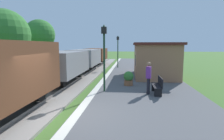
{
  "coord_description": "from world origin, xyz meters",
  "views": [
    {
      "loc": [
        2.37,
        -6.54,
        2.82
      ],
      "look_at": [
        1.11,
        6.35,
        1.09
      ],
      "focal_mm": 29.68,
      "sensor_mm": 36.0,
      "label": 1
    }
  ],
  "objects_px": {
    "station_hut": "(154,59)",
    "bench_near_hut": "(158,85)",
    "lamp_post_near": "(104,46)",
    "freight_train": "(74,61)",
    "potted_planter": "(129,78)",
    "lamp_post_far": "(118,46)",
    "tree_field_left": "(40,35)",
    "person_waiting": "(149,77)",
    "tree_trackside_far": "(4,35)"
  },
  "relations": [
    {
      "from": "lamp_post_far",
      "to": "tree_field_left",
      "type": "bearing_deg",
      "value": 174.4
    },
    {
      "from": "bench_near_hut",
      "to": "person_waiting",
      "type": "bearing_deg",
      "value": -170.61
    },
    {
      "from": "station_hut",
      "to": "tree_field_left",
      "type": "relative_size",
      "value": 0.96
    },
    {
      "from": "station_hut",
      "to": "bench_near_hut",
      "type": "height_order",
      "value": "station_hut"
    },
    {
      "from": "bench_near_hut",
      "to": "lamp_post_near",
      "type": "relative_size",
      "value": 0.41
    },
    {
      "from": "lamp_post_near",
      "to": "potted_planter",
      "type": "bearing_deg",
      "value": 51.43
    },
    {
      "from": "station_hut",
      "to": "lamp_post_near",
      "type": "relative_size",
      "value": 1.57
    },
    {
      "from": "tree_trackside_far",
      "to": "lamp_post_far",
      "type": "bearing_deg",
      "value": 30.39
    },
    {
      "from": "lamp_post_far",
      "to": "tree_field_left",
      "type": "height_order",
      "value": "tree_field_left"
    },
    {
      "from": "freight_train",
      "to": "potted_planter",
      "type": "height_order",
      "value": "freight_train"
    },
    {
      "from": "lamp_post_near",
      "to": "freight_train",
      "type": "bearing_deg",
      "value": 122.45
    },
    {
      "from": "lamp_post_far",
      "to": "station_hut",
      "type": "bearing_deg",
      "value": -59.19
    },
    {
      "from": "lamp_post_far",
      "to": "tree_trackside_far",
      "type": "relative_size",
      "value": 0.61
    },
    {
      "from": "station_hut",
      "to": "tree_field_left",
      "type": "xyz_separation_m",
      "value": [
        -13.29,
        6.75,
        2.48
      ]
    },
    {
      "from": "tree_trackside_far",
      "to": "tree_field_left",
      "type": "xyz_separation_m",
      "value": [
        -0.02,
        6.72,
        0.37
      ]
    },
    {
      "from": "person_waiting",
      "to": "lamp_post_near",
      "type": "xyz_separation_m",
      "value": [
        -2.41,
        0.36,
        1.62
      ]
    },
    {
      "from": "freight_train",
      "to": "bench_near_hut",
      "type": "bearing_deg",
      "value": -41.47
    },
    {
      "from": "lamp_post_near",
      "to": "person_waiting",
      "type": "bearing_deg",
      "value": -8.58
    },
    {
      "from": "person_waiting",
      "to": "lamp_post_near",
      "type": "distance_m",
      "value": 2.92
    },
    {
      "from": "station_hut",
      "to": "bench_near_hut",
      "type": "bearing_deg",
      "value": -95.15
    },
    {
      "from": "person_waiting",
      "to": "tree_field_left",
      "type": "distance_m",
      "value": 17.89
    },
    {
      "from": "tree_trackside_far",
      "to": "person_waiting",
      "type": "bearing_deg",
      "value": -26.04
    },
    {
      "from": "potted_planter",
      "to": "tree_trackside_far",
      "type": "xyz_separation_m",
      "value": [
        -11.16,
        3.92,
        3.04
      ]
    },
    {
      "from": "potted_planter",
      "to": "tree_field_left",
      "type": "bearing_deg",
      "value": 136.41
    },
    {
      "from": "freight_train",
      "to": "lamp_post_near",
      "type": "xyz_separation_m",
      "value": [
        3.35,
        -5.27,
        1.32
      ]
    },
    {
      "from": "bench_near_hut",
      "to": "lamp_post_near",
      "type": "distance_m",
      "value": 3.6
    },
    {
      "from": "station_hut",
      "to": "person_waiting",
      "type": "relative_size",
      "value": 3.39
    },
    {
      "from": "station_hut",
      "to": "person_waiting",
      "type": "bearing_deg",
      "value": -99.97
    },
    {
      "from": "freight_train",
      "to": "tree_trackside_far",
      "type": "height_order",
      "value": "tree_trackside_far"
    },
    {
      "from": "potted_planter",
      "to": "tree_trackside_far",
      "type": "bearing_deg",
      "value": 160.63
    },
    {
      "from": "freight_train",
      "to": "person_waiting",
      "type": "xyz_separation_m",
      "value": [
        5.75,
        -5.63,
        -0.3
      ]
    },
    {
      "from": "bench_near_hut",
      "to": "person_waiting",
      "type": "xyz_separation_m",
      "value": [
        -0.52,
        -0.09,
        0.46
      ]
    },
    {
      "from": "station_hut",
      "to": "potted_planter",
      "type": "distance_m",
      "value": 4.52
    },
    {
      "from": "station_hut",
      "to": "lamp_post_far",
      "type": "height_order",
      "value": "lamp_post_far"
    },
    {
      "from": "person_waiting",
      "to": "tree_trackside_far",
      "type": "relative_size",
      "value": 0.28
    },
    {
      "from": "freight_train",
      "to": "lamp_post_near",
      "type": "relative_size",
      "value": 7.03
    },
    {
      "from": "station_hut",
      "to": "bench_near_hut",
      "type": "xyz_separation_m",
      "value": [
        -0.53,
        -5.86,
        -0.93
      ]
    },
    {
      "from": "station_hut",
      "to": "bench_near_hut",
      "type": "relative_size",
      "value": 3.87
    },
    {
      "from": "bench_near_hut",
      "to": "freight_train",
      "type": "bearing_deg",
      "value": 138.53
    },
    {
      "from": "tree_field_left",
      "to": "tree_trackside_far",
      "type": "bearing_deg",
      "value": -89.79
    },
    {
      "from": "bench_near_hut",
      "to": "station_hut",
      "type": "bearing_deg",
      "value": 84.85
    },
    {
      "from": "lamp_post_far",
      "to": "person_waiting",
      "type": "bearing_deg",
      "value": -78.4
    },
    {
      "from": "freight_train",
      "to": "potted_planter",
      "type": "relative_size",
      "value": 28.38
    },
    {
      "from": "station_hut",
      "to": "tree_trackside_far",
      "type": "bearing_deg",
      "value": 179.87
    },
    {
      "from": "person_waiting",
      "to": "lamp_post_near",
      "type": "relative_size",
      "value": 0.46
    },
    {
      "from": "bench_near_hut",
      "to": "lamp_post_near",
      "type": "bearing_deg",
      "value": 174.58
    },
    {
      "from": "bench_near_hut",
      "to": "tree_field_left",
      "type": "height_order",
      "value": "tree_field_left"
    },
    {
      "from": "station_hut",
      "to": "lamp_post_far",
      "type": "distance_m",
      "value": 6.84
    },
    {
      "from": "person_waiting",
      "to": "tree_trackside_far",
      "type": "distance_m",
      "value": 13.85
    },
    {
      "from": "lamp_post_near",
      "to": "tree_trackside_far",
      "type": "distance_m",
      "value": 11.35
    }
  ]
}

